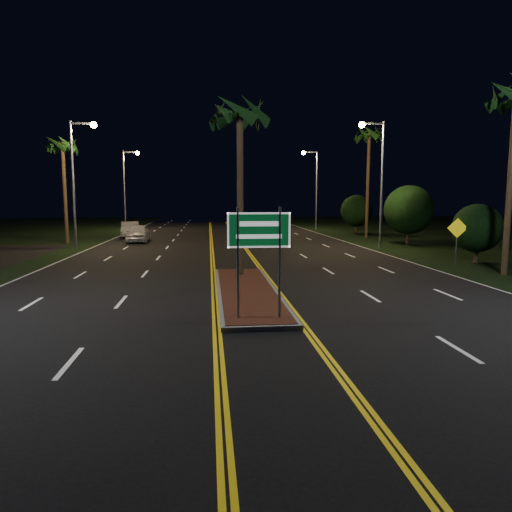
{
  "coord_description": "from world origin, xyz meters",
  "views": [
    {
      "loc": [
        -1.41,
        -10.01,
        3.58
      ],
      "look_at": [
        -0.03,
        3.28,
        1.9
      ],
      "focal_mm": 32.0,
      "sensor_mm": 36.0,
      "label": 1
    }
  ],
  "objects": [
    {
      "name": "ground",
      "position": [
        0.0,
        0.0,
        0.0
      ],
      "size": [
        120.0,
        120.0,
        0.0
      ],
      "primitive_type": "plane",
      "color": "black",
      "rests_on": "ground"
    },
    {
      "name": "median_island",
      "position": [
        0.0,
        7.0,
        0.08
      ],
      "size": [
        2.25,
        10.25,
        0.17
      ],
      "color": "gray",
      "rests_on": "ground"
    },
    {
      "name": "highway_sign",
      "position": [
        0.0,
        2.8,
        2.4
      ],
      "size": [
        1.8,
        0.08,
        3.2
      ],
      "color": "gray",
      "rests_on": "ground"
    },
    {
      "name": "streetlight_left_mid",
      "position": [
        -10.61,
        24.0,
        5.66
      ],
      "size": [
        1.91,
        0.44,
        9.0
      ],
      "color": "gray",
      "rests_on": "ground"
    },
    {
      "name": "streetlight_left_far",
      "position": [
        -10.61,
        44.0,
        5.66
      ],
      "size": [
        1.91,
        0.44,
        9.0
      ],
      "color": "gray",
      "rests_on": "ground"
    },
    {
      "name": "streetlight_right_mid",
      "position": [
        10.61,
        22.0,
        5.66
      ],
      "size": [
        1.91,
        0.44,
        9.0
      ],
      "color": "gray",
      "rests_on": "ground"
    },
    {
      "name": "streetlight_right_far",
      "position": [
        10.61,
        42.0,
        5.66
      ],
      "size": [
        1.91,
        0.44,
        9.0
      ],
      "color": "gray",
      "rests_on": "ground"
    },
    {
      "name": "palm_median",
      "position": [
        0.0,
        10.5,
        7.28
      ],
      "size": [
        2.4,
        2.4,
        8.3
      ],
      "color": "#382819",
      "rests_on": "ground"
    },
    {
      "name": "palm_left_far",
      "position": [
        -12.8,
        28.0,
        7.75
      ],
      "size": [
        2.4,
        2.4,
        8.8
      ],
      "color": "#382819",
      "rests_on": "ground"
    },
    {
      "name": "palm_right_far",
      "position": [
        12.8,
        30.0,
        9.14
      ],
      "size": [
        2.4,
        2.4,
        10.3
      ],
      "color": "#382819",
      "rests_on": "ground"
    },
    {
      "name": "shrub_near",
      "position": [
        13.5,
        14.0,
        1.95
      ],
      "size": [
        2.7,
        2.7,
        3.3
      ],
      "color": "#382819",
      "rests_on": "ground"
    },
    {
      "name": "shrub_mid",
      "position": [
        14.0,
        24.0,
        2.73
      ],
      "size": [
        3.78,
        3.78,
        4.62
      ],
      "color": "#382819",
      "rests_on": "ground"
    },
    {
      "name": "shrub_far",
      "position": [
        13.8,
        36.0,
        2.34
      ],
      "size": [
        3.24,
        3.24,
        3.96
      ],
      "color": "#382819",
      "rests_on": "ground"
    },
    {
      "name": "car_near",
      "position": [
        -7.27,
        28.73,
        0.85
      ],
      "size": [
        2.23,
        5.12,
        1.7
      ],
      "primitive_type": "imported",
      "rotation": [
        0.0,
        0.0,
        0.01
      ],
      "color": "silver",
      "rests_on": "ground"
    },
    {
      "name": "car_far",
      "position": [
        -8.73,
        33.57,
        0.84
      ],
      "size": [
        2.8,
        5.28,
        1.68
      ],
      "primitive_type": "imported",
      "rotation": [
        0.0,
        0.0,
        0.13
      ],
      "color": "#B7B9C1",
      "rests_on": "ground"
    },
    {
      "name": "warning_sign",
      "position": [
        11.97,
        13.37,
        1.66
      ],
      "size": [
        1.05,
        0.24,
        2.54
      ],
      "rotation": [
        0.0,
        0.0,
        -0.2
      ],
      "color": "gray",
      "rests_on": "ground"
    }
  ]
}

